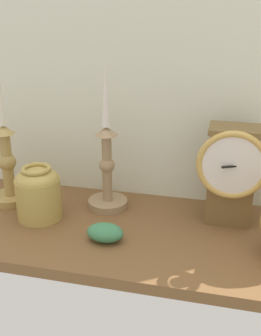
% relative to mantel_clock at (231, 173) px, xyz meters
% --- Properties ---
extents(ground_plane, '(1.00, 0.36, 0.02)m').
position_rel_mantel_clock_xyz_m(ground_plane, '(-0.22, -0.08, -0.13)').
color(ground_plane, brown).
extents(back_wall, '(1.20, 0.02, 0.65)m').
position_rel_mantel_clock_xyz_m(back_wall, '(-0.22, 0.10, 0.21)').
color(back_wall, silver).
rests_on(back_wall, ground_plane).
extents(mantel_clock, '(0.15, 0.10, 0.22)m').
position_rel_mantel_clock_xyz_m(mantel_clock, '(0.00, 0.00, 0.00)').
color(mantel_clock, brown).
rests_on(mantel_clock, ground_plane).
extents(candlestick_tall_left, '(0.09, 0.09, 0.34)m').
position_rel_mantel_clock_xyz_m(candlestick_tall_left, '(-0.28, 0.00, -0.01)').
color(candlestick_tall_left, '#9E7F5B').
rests_on(candlestick_tall_left, ground_plane).
extents(candlestick_tall_center, '(0.09, 0.09, 0.41)m').
position_rel_mantel_clock_xyz_m(candlestick_tall_center, '(-0.52, -0.02, -0.01)').
color(candlestick_tall_center, '#AB8B4A').
rests_on(candlestick_tall_center, ground_plane).
extents(brass_vase_jar, '(0.10, 0.10, 0.12)m').
position_rel_mantel_clock_xyz_m(brass_vase_jar, '(-0.41, -0.08, -0.05)').
color(brass_vase_jar, tan).
rests_on(brass_vase_jar, ground_plane).
extents(ivy_sprig, '(0.08, 0.05, 0.04)m').
position_rel_mantel_clock_xyz_m(ivy_sprig, '(-0.24, -0.14, -0.10)').
color(ivy_sprig, '#3E8154').
rests_on(ivy_sprig, ground_plane).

